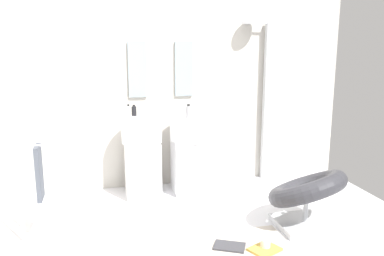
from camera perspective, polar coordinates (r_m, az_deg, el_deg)
ground_plane at (r=3.79m, az=-0.33°, el=-16.34°), size 4.80×3.60×0.04m
rear_partition at (r=4.99m, az=-4.58°, el=6.41°), size 4.80×0.10×2.60m
pedestal_sink_left at (r=4.72m, az=-7.15°, el=-3.77°), size 0.47×0.47×1.05m
pedestal_sink_right at (r=4.81m, az=-0.36°, el=-3.38°), size 0.47×0.47×1.05m
vanity_mirror_left at (r=4.87m, az=-7.85°, el=8.31°), size 0.22×0.03×0.66m
vanity_mirror_right at (r=4.95m, az=-1.19°, el=8.48°), size 0.22×0.03×0.66m
shower_column at (r=5.28m, az=10.81°, el=4.15°), size 0.49×0.24×2.05m
lounge_chair at (r=4.09m, az=16.14°, el=-9.00°), size 1.09×1.09×0.65m
towel_rack at (r=3.84m, az=-21.49°, el=-6.33°), size 0.37×0.22×0.95m
area_rug at (r=3.66m, az=6.89°, el=-17.13°), size 0.96×0.80×0.01m
magazine_charcoal at (r=3.69m, az=5.39°, el=-16.54°), size 0.32×0.28×0.02m
magazine_ochre at (r=3.68m, az=10.37°, el=-16.77°), size 0.31×0.29×0.02m
coffee_mug at (r=3.69m, az=10.50°, el=-16.08°), size 0.09×0.09×0.09m
soap_bottle_white at (r=4.53m, az=-9.09°, el=2.22°), size 0.04×0.04×0.17m
soap_bottle_grey at (r=4.56m, az=-0.50°, el=2.37°), size 0.06×0.06×0.16m
soap_bottle_black at (r=4.75m, az=-8.32°, el=2.46°), size 0.06×0.06×0.13m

